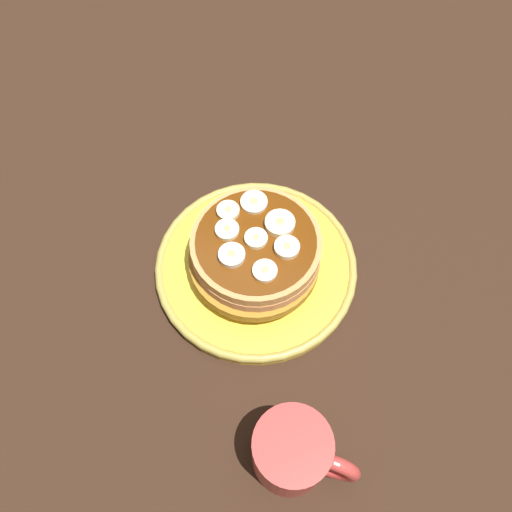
{
  "coord_description": "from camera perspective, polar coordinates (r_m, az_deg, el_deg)",
  "views": [
    {
      "loc": [
        10.32,
        -29.48,
        60.46
      ],
      "look_at": [
        0.0,
        0.0,
        3.74
      ],
      "focal_mm": 37.07,
      "sensor_mm": 36.0,
      "label": 1
    }
  ],
  "objects": [
    {
      "name": "banana_slice_4",
      "position": [
        0.6,
        3.3,
        0.77
      ],
      "size": [
        2.96,
        2.96,
        1.0
      ],
      "color": "#F9E6B7",
      "rests_on": "pancake_stack"
    },
    {
      "name": "banana_slice_3",
      "position": [
        0.59,
        0.96,
        -1.65
      ],
      "size": [
        2.82,
        2.82,
        0.81
      ],
      "color": "#FBEBBF",
      "rests_on": "pancake_stack"
    },
    {
      "name": "plate",
      "position": [
        0.67,
        0.0,
        -1.12
      ],
      "size": [
        25.59,
        25.59,
        1.88
      ],
      "color": "yellow",
      "rests_on": "ground_plane"
    },
    {
      "name": "banana_slice_0",
      "position": [
        0.61,
        0.48,
        1.9
      ],
      "size": [
        2.71,
        2.71,
        0.88
      ],
      "color": "#F4EABB",
      "rests_on": "pancake_stack"
    },
    {
      "name": "banana_slice_5",
      "position": [
        0.62,
        2.59,
        3.52
      ],
      "size": [
        3.58,
        3.58,
        1.05
      ],
      "color": "#FEE9B5",
      "rests_on": "pancake_stack"
    },
    {
      "name": "banana_slice_1",
      "position": [
        0.63,
        -3.03,
        4.85
      ],
      "size": [
        2.75,
        2.75,
        0.88
      ],
      "color": "#F9F4BA",
      "rests_on": "pancake_stack"
    },
    {
      "name": "banana_slice_2",
      "position": [
        0.6,
        -2.63,
        0.05
      ],
      "size": [
        3.09,
        3.09,
        1.01
      ],
      "color": "silver",
      "rests_on": "pancake_stack"
    },
    {
      "name": "banana_slice_6",
      "position": [
        0.62,
        -3.26,
        2.52
      ],
      "size": [
        2.84,
        2.84,
        0.85
      ],
      "color": "#F7F1BC",
      "rests_on": "pancake_stack"
    },
    {
      "name": "pancake_stack",
      "position": [
        0.64,
        -0.06,
        0.27
      ],
      "size": [
        16.38,
        16.33,
        6.08
      ],
      "color": "tan",
      "rests_on": "plate"
    },
    {
      "name": "ground_plane",
      "position": [
        0.69,
        0.0,
        -2.09
      ],
      "size": [
        140.0,
        140.0,
        3.0
      ],
      "primitive_type": "cube",
      "color": "black"
    },
    {
      "name": "banana_slice_7",
      "position": [
        0.64,
        -0.22,
        5.79
      ],
      "size": [
        3.29,
        3.29,
        0.75
      ],
      "color": "beige",
      "rests_on": "pancake_stack"
    },
    {
      "name": "coffee_mug",
      "position": [
        0.57,
        4.15,
        -20.39
      ],
      "size": [
        11.18,
        7.91,
        8.41
      ],
      "color": "#B23833",
      "rests_on": "ground_plane"
    }
  ]
}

